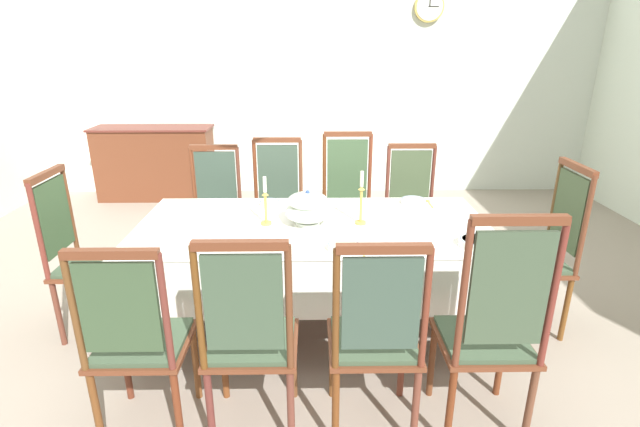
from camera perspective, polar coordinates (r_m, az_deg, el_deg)
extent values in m
cube|color=gray|center=(3.51, -0.77, -12.53)|extent=(7.11, 6.22, 0.04)
cube|color=silver|center=(6.12, -0.91, 17.43)|extent=(7.11, 0.08, 3.20)
cylinder|color=#642C15|center=(3.00, -21.12, -11.45)|extent=(0.07, 0.07, 0.73)
cylinder|color=brown|center=(3.00, 19.55, -11.26)|extent=(0.07, 0.07, 0.73)
cylinder|color=maroon|center=(3.73, -16.76, -4.61)|extent=(0.07, 0.07, 0.73)
cylinder|color=maroon|center=(3.73, 15.14, -4.46)|extent=(0.07, 0.07, 0.73)
cube|color=brown|center=(3.06, -0.83, -2.58)|extent=(2.13, 0.95, 0.08)
cube|color=brown|center=(3.04, -0.83, -1.62)|extent=(2.25, 1.07, 0.03)
cube|color=white|center=(3.04, -0.83, -1.32)|extent=(2.27, 1.09, 0.00)
cube|color=white|center=(2.63, -0.80, -9.37)|extent=(2.27, 0.00, 0.37)
cube|color=white|center=(3.60, -0.83, -0.99)|extent=(2.27, 0.00, 0.37)
cube|color=white|center=(3.31, -20.77, -4.35)|extent=(0.00, 1.09, 0.37)
cube|color=white|center=(3.30, 19.14, -4.15)|extent=(0.00, 1.09, 0.37)
cylinder|color=#5E2A1B|center=(2.87, -22.57, -16.42)|extent=(0.04, 0.04, 0.46)
cylinder|color=brown|center=(2.76, -14.88, -17.06)|extent=(0.04, 0.04, 0.46)
cylinder|color=brown|center=(2.62, -25.49, -20.91)|extent=(0.04, 0.04, 0.46)
cylinder|color=maroon|center=(2.49, -16.91, -21.96)|extent=(0.04, 0.04, 0.46)
cube|color=brown|center=(2.54, -20.64, -14.74)|extent=(0.44, 0.42, 0.03)
cube|color=#3D503A|center=(2.53, -20.71, -14.27)|extent=(0.40, 0.38, 0.02)
cylinder|color=brown|center=(2.32, -27.68, -10.77)|extent=(0.03, 0.03, 0.57)
cylinder|color=brown|center=(2.17, -18.28, -11.45)|extent=(0.03, 0.03, 0.57)
cube|color=#374D32|center=(2.22, -23.24, -10.51)|extent=(0.34, 0.02, 0.43)
cube|color=brown|center=(2.11, -24.17, -4.50)|extent=(0.40, 0.04, 0.04)
cylinder|color=#5D2F17|center=(3.94, -10.26, -4.93)|extent=(0.04, 0.04, 0.46)
cylinder|color=brown|center=(4.02, -15.64, -4.86)|extent=(0.04, 0.04, 0.46)
cylinder|color=brown|center=(4.26, -9.52, -2.90)|extent=(0.04, 0.04, 0.46)
cylinder|color=maroon|center=(4.34, -14.50, -2.88)|extent=(0.04, 0.04, 0.46)
cube|color=brown|center=(4.04, -12.74, -0.73)|extent=(0.44, 0.42, 0.03)
cube|color=#3D503A|center=(4.04, -12.76, -0.40)|extent=(0.40, 0.38, 0.02)
cylinder|color=brown|center=(4.10, -9.86, 4.08)|extent=(0.03, 0.03, 0.56)
cylinder|color=brown|center=(4.18, -15.16, 3.98)|extent=(0.03, 0.03, 0.56)
cube|color=#374A3E|center=(4.12, -12.56, 4.41)|extent=(0.34, 0.02, 0.43)
cube|color=brown|center=(4.07, -12.83, 7.86)|extent=(0.40, 0.04, 0.04)
cylinder|color=brown|center=(2.73, -11.62, -17.25)|extent=(0.04, 0.04, 0.46)
cylinder|color=brown|center=(2.69, -3.25, -17.49)|extent=(0.04, 0.04, 0.46)
cylinder|color=#5E2925|center=(2.46, -13.21, -22.27)|extent=(0.04, 0.04, 0.46)
cylinder|color=brown|center=(2.41, -3.61, -22.68)|extent=(0.04, 0.04, 0.46)
cube|color=brown|center=(2.42, -8.21, -15.44)|extent=(0.44, 0.42, 0.03)
cube|color=#3D503A|center=(2.40, -8.24, -14.96)|extent=(0.40, 0.38, 0.02)
cylinder|color=brown|center=(2.13, -14.58, -11.23)|extent=(0.03, 0.03, 0.60)
cylinder|color=brown|center=(2.07, -3.81, -11.48)|extent=(0.03, 0.03, 0.60)
cube|color=#3B4E3B|center=(2.07, -9.32, -10.69)|extent=(0.34, 0.02, 0.46)
cube|color=brown|center=(1.95, -9.76, -3.82)|extent=(0.40, 0.04, 0.04)
cylinder|color=maroon|center=(3.89, -2.46, -4.95)|extent=(0.04, 0.04, 0.46)
cylinder|color=brown|center=(3.92, -8.05, -4.94)|extent=(0.04, 0.04, 0.46)
cylinder|color=brown|center=(4.22, -2.33, -2.90)|extent=(0.04, 0.04, 0.46)
cylinder|color=#612C1A|center=(4.24, -7.48, -2.91)|extent=(0.04, 0.04, 0.46)
cube|color=brown|center=(3.97, -5.19, -0.70)|extent=(0.44, 0.42, 0.03)
cube|color=#3D503A|center=(3.96, -5.20, -0.37)|extent=(0.40, 0.38, 0.02)
cylinder|color=brown|center=(4.04, -2.37, 4.57)|extent=(0.03, 0.03, 0.62)
cylinder|color=#642C17|center=(4.07, -7.88, 4.51)|extent=(0.03, 0.03, 0.62)
cube|color=#3A4C3E|center=(4.04, -5.15, 4.97)|extent=(0.34, 0.02, 0.47)
cube|color=brown|center=(3.98, -5.28, 8.88)|extent=(0.40, 0.04, 0.04)
cylinder|color=brown|center=(2.69, 1.49, -17.47)|extent=(0.04, 0.04, 0.46)
cylinder|color=brown|center=(2.73, 9.87, -17.16)|extent=(0.04, 0.04, 0.46)
cylinder|color=brown|center=(2.41, 1.85, -22.66)|extent=(0.04, 0.04, 0.46)
cylinder|color=brown|center=(2.46, 11.46, -22.18)|extent=(0.04, 0.04, 0.46)
cube|color=brown|center=(2.41, 6.39, -15.37)|extent=(0.44, 0.42, 0.03)
cube|color=#3D503A|center=(2.40, 6.42, -14.90)|extent=(0.40, 0.38, 0.02)
cylinder|color=#5D3417|center=(2.07, 1.89, -11.68)|extent=(0.03, 0.03, 0.58)
cylinder|color=maroon|center=(2.13, 12.66, -11.33)|extent=(0.03, 0.03, 0.58)
cube|color=#374A3F|center=(2.08, 7.38, -10.86)|extent=(0.34, 0.02, 0.44)
cube|color=brown|center=(1.96, 7.72, -4.24)|extent=(0.40, 0.04, 0.04)
cylinder|color=brown|center=(3.91, 6.27, -4.87)|extent=(0.04, 0.04, 0.46)
cylinder|color=brown|center=(3.89, 0.68, -4.94)|extent=(0.04, 0.04, 0.46)
cylinder|color=brown|center=(4.24, 5.70, -2.84)|extent=(0.04, 0.04, 0.46)
cylinder|color=brown|center=(4.21, 0.55, -2.89)|extent=(0.04, 0.04, 0.46)
cube|color=brown|center=(3.97, 3.37, -0.66)|extent=(0.44, 0.42, 0.03)
cube|color=#3D503A|center=(3.96, 3.38, -0.33)|extent=(0.40, 0.38, 0.02)
cylinder|color=brown|center=(4.06, 6.03, 4.91)|extent=(0.03, 0.03, 0.67)
cylinder|color=brown|center=(4.03, 0.50, 4.91)|extent=(0.03, 0.03, 0.67)
cube|color=#3D5538|center=(4.03, 3.29, 5.38)|extent=(0.34, 0.02, 0.51)
cube|color=brown|center=(3.97, 3.37, 9.60)|extent=(0.40, 0.04, 0.04)
cylinder|color=#5C3019|center=(2.76, 13.39, -16.93)|extent=(0.04, 0.04, 0.46)
cylinder|color=brown|center=(2.87, 21.06, -16.21)|extent=(0.04, 0.04, 0.46)
cylinder|color=#622C15|center=(2.49, 15.46, -21.80)|extent=(0.04, 0.04, 0.46)
cylinder|color=brown|center=(2.62, 24.03, -20.68)|extent=(0.04, 0.04, 0.46)
cube|color=brown|center=(2.54, 19.11, -14.54)|extent=(0.44, 0.42, 0.03)
cube|color=#3D503A|center=(2.52, 19.18, -14.08)|extent=(0.40, 0.38, 0.02)
cylinder|color=brown|center=(2.14, 16.90, -9.67)|extent=(0.03, 0.03, 0.71)
cylinder|color=maroon|center=(2.28, 26.38, -8.99)|extent=(0.03, 0.03, 0.71)
cube|color=#3D4E3A|center=(2.19, 21.92, -8.54)|extent=(0.34, 0.02, 0.54)
cube|color=brown|center=(2.06, 23.04, -0.71)|extent=(0.40, 0.04, 0.04)
cylinder|color=brown|center=(4.02, 14.04, -4.71)|extent=(0.04, 0.04, 0.46)
cylinder|color=brown|center=(3.94, 8.67, -4.83)|extent=(0.04, 0.04, 0.46)
cylinder|color=maroon|center=(4.34, 12.88, -2.74)|extent=(0.04, 0.04, 0.46)
cylinder|color=brown|center=(4.26, 7.91, -2.82)|extent=(0.04, 0.04, 0.46)
cube|color=brown|center=(4.04, 11.10, -0.61)|extent=(0.44, 0.42, 0.03)
cube|color=#3D503A|center=(4.04, 11.12, -0.28)|extent=(0.40, 0.38, 0.02)
cylinder|color=brown|center=(4.17, 13.48, 4.15)|extent=(0.03, 0.03, 0.57)
cylinder|color=brown|center=(4.10, 8.17, 4.21)|extent=(0.03, 0.03, 0.57)
cube|color=#435237|center=(4.12, 10.88, 4.56)|extent=(0.34, 0.02, 0.43)
cube|color=brown|center=(4.06, 11.11, 8.05)|extent=(0.40, 0.04, 0.04)
cylinder|color=brown|center=(3.66, -21.49, -8.05)|extent=(0.04, 0.04, 0.46)
cylinder|color=brown|center=(3.36, -23.68, -11.02)|extent=(0.04, 0.04, 0.46)
cylinder|color=maroon|center=(3.81, -26.62, -7.78)|extent=(0.04, 0.04, 0.46)
cylinder|color=brown|center=(3.51, -29.19, -10.57)|extent=(0.04, 0.04, 0.46)
cube|color=brown|center=(3.48, -25.83, -5.81)|extent=(0.42, 0.44, 0.03)
cube|color=#3D503A|center=(3.47, -25.89, -5.44)|extent=(0.38, 0.40, 0.02)
cylinder|color=brown|center=(3.61, -28.09, 0.26)|extent=(0.03, 0.03, 0.62)
cylinder|color=maroon|center=(3.29, -31.01, -2.02)|extent=(0.03, 0.03, 0.62)
cube|color=#395132|center=(3.44, -29.57, -0.35)|extent=(0.02, 0.34, 0.47)
cube|color=brown|center=(3.36, -30.37, 4.11)|extent=(0.04, 0.40, 0.04)
cylinder|color=brown|center=(3.36, 22.12, -10.80)|extent=(0.04, 0.04, 0.46)
cylinder|color=brown|center=(3.66, 19.91, -7.85)|extent=(0.04, 0.04, 0.46)
cylinder|color=brown|center=(3.51, 27.63, -10.30)|extent=(0.04, 0.04, 0.46)
cylinder|color=maroon|center=(3.80, 25.03, -7.53)|extent=(0.04, 0.04, 0.46)
cube|color=brown|center=(3.47, 24.22, -5.57)|extent=(0.42, 0.44, 0.03)
cube|color=#3D503A|center=(3.46, 24.27, -5.20)|extent=(0.38, 0.40, 0.02)
cylinder|color=brown|center=(3.28, 29.42, -1.45)|extent=(0.03, 0.03, 0.65)
cylinder|color=brown|center=(3.60, 26.47, 0.79)|extent=(0.03, 0.03, 0.65)
cube|color=#405135|center=(3.43, 27.96, 0.23)|extent=(0.02, 0.34, 0.50)
cube|color=brown|center=(3.36, 28.76, 4.97)|extent=(0.04, 0.40, 0.04)
cylinder|color=silver|center=(3.03, -1.52, -1.11)|extent=(0.16, 0.16, 0.02)
ellipsoid|color=silver|center=(3.01, -1.53, 0.22)|extent=(0.29, 0.29, 0.13)
ellipsoid|color=silver|center=(2.98, -1.55, 1.58)|extent=(0.26, 0.26, 0.10)
sphere|color=#334C8E|center=(2.96, -1.56, 2.60)|extent=(0.03, 0.03, 0.03)
cylinder|color=gold|center=(3.05, -6.57, -1.17)|extent=(0.07, 0.07, 0.02)
cylinder|color=gold|center=(3.01, -6.64, 0.62)|extent=(0.02, 0.02, 0.19)
cone|color=gold|center=(2.98, -6.72, 2.41)|extent=(0.04, 0.04, 0.02)
cylinder|color=silver|center=(2.96, -6.76, 3.51)|extent=(0.02, 0.02, 0.10)
cylinder|color=gold|center=(3.05, 4.90, -1.11)|extent=(0.07, 0.07, 0.02)
cylinder|color=gold|center=(3.01, 4.97, 0.98)|extent=(0.02, 0.02, 0.22)
cone|color=gold|center=(2.97, 5.03, 3.09)|extent=(0.04, 0.04, 0.02)
cylinder|color=silver|center=(2.96, 5.07, 4.20)|extent=(0.02, 0.02, 0.10)
cylinder|color=silver|center=(2.66, 2.82, -4.03)|extent=(0.18, 0.18, 0.04)
cylinder|color=silver|center=(2.65, 2.82, -3.92)|extent=(0.15, 0.15, 0.03)
torus|color=#334C8E|center=(2.65, 2.83, -3.70)|extent=(0.18, 0.18, 0.01)
cylinder|color=silver|center=(3.48, 11.23, 1.45)|extent=(0.18, 0.18, 0.04)
cylinder|color=silver|center=(3.48, 11.24, 1.53)|extent=(0.15, 0.15, 0.03)
torus|color=#334C8E|center=(3.48, 11.25, 1.68)|extent=(0.17, 0.17, 0.01)
cylinder|color=silver|center=(2.84, 18.37, -3.38)|extent=(0.20, 0.20, 0.04)
cylinder|color=silver|center=(2.84, 18.38, -3.25)|extent=(0.16, 0.16, 0.03)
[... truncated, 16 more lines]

